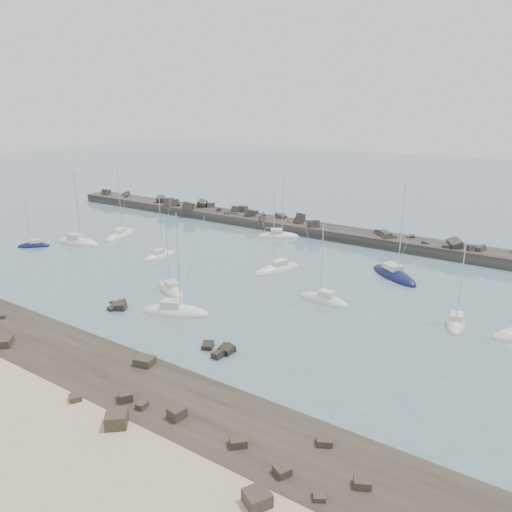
{
  "coord_description": "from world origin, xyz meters",
  "views": [
    {
      "loc": [
        43.77,
        -48.11,
        25.53
      ],
      "look_at": [
        3.61,
        12.0,
        2.79
      ],
      "focal_mm": 35.0,
      "sensor_mm": 36.0,
      "label": 1
    }
  ],
  "objects_px": {
    "sailboat_1": "(121,235)",
    "sailboat_7": "(175,312)",
    "sailboat_8": "(394,276)",
    "sailboat_6": "(277,270)",
    "sailboat_9": "(324,300)",
    "sailboat_3": "(160,256)",
    "sailboat_5": "(171,290)",
    "sailboat_2": "(34,246)",
    "sailboat_10": "(456,323)",
    "sailboat_4": "(278,236)",
    "sailboat_0": "(78,243)"
  },
  "relations": [
    {
      "from": "sailboat_10",
      "to": "sailboat_2",
      "type": "bearing_deg",
      "value": -173.2
    },
    {
      "from": "sailboat_7",
      "to": "sailboat_10",
      "type": "bearing_deg",
      "value": 28.36
    },
    {
      "from": "sailboat_8",
      "to": "sailboat_9",
      "type": "bearing_deg",
      "value": -107.05
    },
    {
      "from": "sailboat_3",
      "to": "sailboat_8",
      "type": "bearing_deg",
      "value": 18.81
    },
    {
      "from": "sailboat_2",
      "to": "sailboat_4",
      "type": "xyz_separation_m",
      "value": [
        33.48,
        30.37,
        0.0
      ]
    },
    {
      "from": "sailboat_8",
      "to": "sailboat_10",
      "type": "bearing_deg",
      "value": -45.96
    },
    {
      "from": "sailboat_4",
      "to": "sailboat_8",
      "type": "bearing_deg",
      "value": -20.4
    },
    {
      "from": "sailboat_8",
      "to": "sailboat_6",
      "type": "bearing_deg",
      "value": -155.59
    },
    {
      "from": "sailboat_1",
      "to": "sailboat_2",
      "type": "bearing_deg",
      "value": -118.2
    },
    {
      "from": "sailboat_9",
      "to": "sailboat_10",
      "type": "distance_m",
      "value": 16.3
    },
    {
      "from": "sailboat_6",
      "to": "sailboat_10",
      "type": "relative_size",
      "value": 1.24
    },
    {
      "from": "sailboat_4",
      "to": "sailboat_10",
      "type": "bearing_deg",
      "value": -29.93
    },
    {
      "from": "sailboat_1",
      "to": "sailboat_7",
      "type": "bearing_deg",
      "value": -32.22
    },
    {
      "from": "sailboat_1",
      "to": "sailboat_7",
      "type": "height_order",
      "value": "sailboat_1"
    },
    {
      "from": "sailboat_2",
      "to": "sailboat_7",
      "type": "xyz_separation_m",
      "value": [
        41.47,
        -7.65,
        0.01
      ]
    },
    {
      "from": "sailboat_7",
      "to": "sailboat_8",
      "type": "xyz_separation_m",
      "value": [
        18.29,
        28.25,
        0.01
      ]
    },
    {
      "from": "sailboat_2",
      "to": "sailboat_3",
      "type": "height_order",
      "value": "sailboat_3"
    },
    {
      "from": "sailboat_4",
      "to": "sailboat_7",
      "type": "height_order",
      "value": "sailboat_7"
    },
    {
      "from": "sailboat_1",
      "to": "sailboat_8",
      "type": "height_order",
      "value": "sailboat_8"
    },
    {
      "from": "sailboat_9",
      "to": "sailboat_3",
      "type": "bearing_deg",
      "value": 176.2
    },
    {
      "from": "sailboat_0",
      "to": "sailboat_7",
      "type": "xyz_separation_m",
      "value": [
        36.58,
        -13.43,
        -0.01
      ]
    },
    {
      "from": "sailboat_3",
      "to": "sailboat_9",
      "type": "distance_m",
      "value": 31.96
    },
    {
      "from": "sailboat_8",
      "to": "sailboat_3",
      "type": "bearing_deg",
      "value": -161.19
    },
    {
      "from": "sailboat_1",
      "to": "sailboat_3",
      "type": "relative_size",
      "value": 1.31
    },
    {
      "from": "sailboat_8",
      "to": "sailboat_10",
      "type": "xyz_separation_m",
      "value": [
        11.68,
        -12.08,
        -0.01
      ]
    },
    {
      "from": "sailboat_2",
      "to": "sailboat_5",
      "type": "height_order",
      "value": "sailboat_5"
    },
    {
      "from": "sailboat_2",
      "to": "sailboat_6",
      "type": "height_order",
      "value": "sailboat_6"
    },
    {
      "from": "sailboat_2",
      "to": "sailboat_10",
      "type": "relative_size",
      "value": 0.84
    },
    {
      "from": "sailboat_0",
      "to": "sailboat_4",
      "type": "height_order",
      "value": "sailboat_0"
    },
    {
      "from": "sailboat_1",
      "to": "sailboat_8",
      "type": "relative_size",
      "value": 0.9
    },
    {
      "from": "sailboat_3",
      "to": "sailboat_4",
      "type": "height_order",
      "value": "sailboat_4"
    },
    {
      "from": "sailboat_10",
      "to": "sailboat_9",
      "type": "bearing_deg",
      "value": -171.46
    },
    {
      "from": "sailboat_2",
      "to": "sailboat_0",
      "type": "bearing_deg",
      "value": 49.78
    },
    {
      "from": "sailboat_8",
      "to": "sailboat_10",
      "type": "height_order",
      "value": "sailboat_8"
    },
    {
      "from": "sailboat_0",
      "to": "sailboat_4",
      "type": "distance_m",
      "value": 37.71
    },
    {
      "from": "sailboat_1",
      "to": "sailboat_5",
      "type": "distance_m",
      "value": 32.7
    },
    {
      "from": "sailboat_1",
      "to": "sailboat_5",
      "type": "height_order",
      "value": "sailboat_1"
    },
    {
      "from": "sailboat_1",
      "to": "sailboat_4",
      "type": "xyz_separation_m",
      "value": [
        26.08,
        16.56,
        0.0
      ]
    },
    {
      "from": "sailboat_1",
      "to": "sailboat_3",
      "type": "bearing_deg",
      "value": -19.24
    },
    {
      "from": "sailboat_3",
      "to": "sailboat_4",
      "type": "xyz_separation_m",
      "value": [
        10.05,
        22.15,
        0.0
      ]
    },
    {
      "from": "sailboat_0",
      "to": "sailboat_5",
      "type": "height_order",
      "value": "sailboat_0"
    },
    {
      "from": "sailboat_0",
      "to": "sailboat_10",
      "type": "height_order",
      "value": "sailboat_0"
    },
    {
      "from": "sailboat_5",
      "to": "sailboat_2",
      "type": "bearing_deg",
      "value": 176.2
    },
    {
      "from": "sailboat_10",
      "to": "sailboat_6",
      "type": "bearing_deg",
      "value": 170.32
    },
    {
      "from": "sailboat_5",
      "to": "sailboat_8",
      "type": "distance_m",
      "value": 33.19
    },
    {
      "from": "sailboat_2",
      "to": "sailboat_6",
      "type": "distance_m",
      "value": 45.58
    },
    {
      "from": "sailboat_6",
      "to": "sailboat_3",
      "type": "bearing_deg",
      "value": -165.96
    },
    {
      "from": "sailboat_4",
      "to": "sailboat_7",
      "type": "xyz_separation_m",
      "value": [
        7.99,
        -38.03,
        0.01
      ]
    },
    {
      "from": "sailboat_6",
      "to": "sailboat_7",
      "type": "relative_size",
      "value": 0.97
    },
    {
      "from": "sailboat_1",
      "to": "sailboat_7",
      "type": "xyz_separation_m",
      "value": [
        34.06,
        -21.47,
        0.01
      ]
    }
  ]
}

